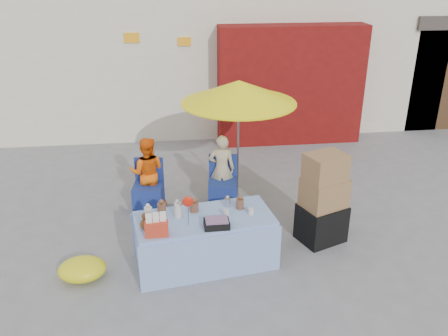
{
  "coord_description": "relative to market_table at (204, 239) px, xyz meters",
  "views": [
    {
      "loc": [
        -0.48,
        -5.85,
        3.91
      ],
      "look_at": [
        0.29,
        0.6,
        1.0
      ],
      "focal_mm": 38.0,
      "sensor_mm": 36.0,
      "label": 1
    }
  ],
  "objects": [
    {
      "name": "vendor_beige",
      "position": [
        0.45,
        1.78,
        0.24
      ],
      "size": [
        0.48,
        0.35,
        1.22
      ],
      "primitive_type": "imported",
      "rotation": [
        0.0,
        0.0,
        3.01
      ],
      "color": "#BFAF87",
      "rests_on": "ground"
    },
    {
      "name": "tarp_bundle",
      "position": [
        -1.63,
        -0.17,
        -0.23
      ],
      "size": [
        0.78,
        0.71,
        0.28
      ],
      "primitive_type": "ellipsoid",
      "rotation": [
        0.0,
        0.0,
        0.39
      ],
      "color": "yellow",
      "rests_on": "ground"
    },
    {
      "name": "vendor_orange",
      "position": [
        -0.8,
        1.78,
        0.24
      ],
      "size": [
        0.65,
        0.54,
        1.23
      ],
      "primitive_type": "imported",
      "rotation": [
        0.0,
        0.0,
        3.01
      ],
      "color": "#FF650D",
      "rests_on": "ground"
    },
    {
      "name": "chair_right",
      "position": [
        0.45,
        1.65,
        -0.12
      ],
      "size": [
        0.54,
        0.53,
        0.85
      ],
      "rotation": [
        0.0,
        0.0,
        -0.13
      ],
      "color": "navy",
      "rests_on": "ground"
    },
    {
      "name": "market_table",
      "position": [
        0.0,
        0.0,
        0.0
      ],
      "size": [
        1.99,
        1.15,
        1.14
      ],
      "rotation": [
        0.0,
        0.0,
        0.15
      ],
      "color": "#849CD4",
      "rests_on": "ground"
    },
    {
      "name": "ground",
      "position": [
        0.1,
        0.35,
        -0.37
      ],
      "size": [
        80.0,
        80.0,
        0.0
      ],
      "primitive_type": "plane",
      "color": "slate",
      "rests_on": "ground"
    },
    {
      "name": "chair_left",
      "position": [
        -0.8,
        1.65,
        -0.12
      ],
      "size": [
        0.54,
        0.53,
        0.85
      ],
      "rotation": [
        0.0,
        0.0,
        -0.13
      ],
      "color": "navy",
      "rests_on": "ground"
    },
    {
      "name": "umbrella",
      "position": [
        0.75,
        1.93,
        1.52
      ],
      "size": [
        1.9,
        1.9,
        2.09
      ],
      "color": "gray",
      "rests_on": "ground"
    },
    {
      "name": "box_stack",
      "position": [
        1.77,
        0.38,
        0.27
      ],
      "size": [
        0.77,
        0.71,
        1.39
      ],
      "rotation": [
        0.0,
        0.0,
        0.38
      ],
      "color": "black",
      "rests_on": "ground"
    }
  ]
}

